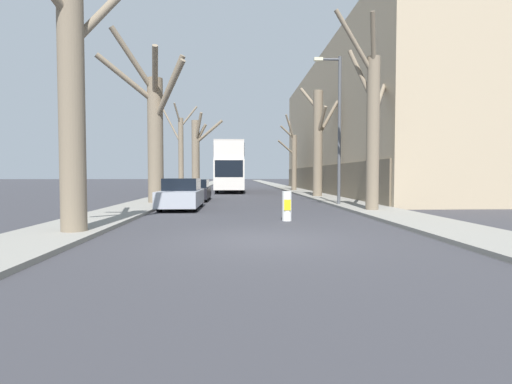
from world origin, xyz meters
TOP-DOWN VIEW (x-y plane):
  - ground_plane at (0.00, 0.00)m, footprint 300.00×300.00m
  - sidewalk_left at (-5.40, 50.00)m, footprint 2.32×120.00m
  - sidewalk_right at (5.40, 50.00)m, footprint 2.32×120.00m
  - building_facade_right at (11.55, 26.06)m, footprint 10.08×35.71m
  - street_tree_left_0 at (-4.97, 0.98)m, footprint 2.71×4.51m
  - street_tree_left_1 at (-4.97, 11.86)m, footprint 4.66×2.45m
  - street_tree_left_2 at (-5.03, 22.30)m, footprint 3.13×1.97m
  - street_tree_left_3 at (-4.81, 33.31)m, footprint 3.41×1.99m
  - street_tree_right_0 at (5.11, 7.11)m, footprint 3.36×3.84m
  - street_tree_right_1 at (5.10, 18.16)m, footprint 2.75×2.50m
  - street_tree_right_2 at (4.95, 29.14)m, footprint 1.94×3.07m
  - double_decker_bus at (-1.21, 28.69)m, footprint 2.58×11.53m
  - parked_car_0 at (-3.20, 9.18)m, footprint 1.76×4.45m
  - parked_car_1 at (-3.20, 15.34)m, footprint 1.77×4.25m
  - lamp_post at (4.48, 10.43)m, footprint 1.40×0.20m
  - traffic_bollard at (1.10, 4.07)m, footprint 0.33×0.34m

SIDE VIEW (x-z plane):
  - ground_plane at x=0.00m, z-range 0.00..0.00m
  - sidewalk_left at x=-5.40m, z-range 0.00..0.12m
  - sidewalk_right at x=5.40m, z-range 0.00..0.12m
  - traffic_bollard at x=1.10m, z-range 0.00..1.02m
  - parked_car_1 at x=-3.20m, z-range -0.03..1.29m
  - parked_car_0 at x=-3.20m, z-range -0.04..1.40m
  - double_decker_bus at x=-1.21m, z-range 0.29..4.82m
  - street_tree_right_2 at x=4.95m, z-range -0.44..6.93m
  - street_tree_left_2 at x=-5.03m, z-range -0.22..7.09m
  - street_tree_right_0 at x=5.11m, z-range -0.42..7.99m
  - street_tree_right_1 at x=5.10m, z-range 0.03..7.91m
  - street_tree_left_3 at x=-4.81m, z-range 0.00..8.09m
  - street_tree_left_1 at x=-4.97m, z-range -0.36..8.62m
  - street_tree_left_0 at x=-4.97m, z-range -0.16..8.51m
  - lamp_post at x=4.48m, z-range 0.46..8.00m
  - building_facade_right at x=11.55m, z-range -0.01..11.80m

